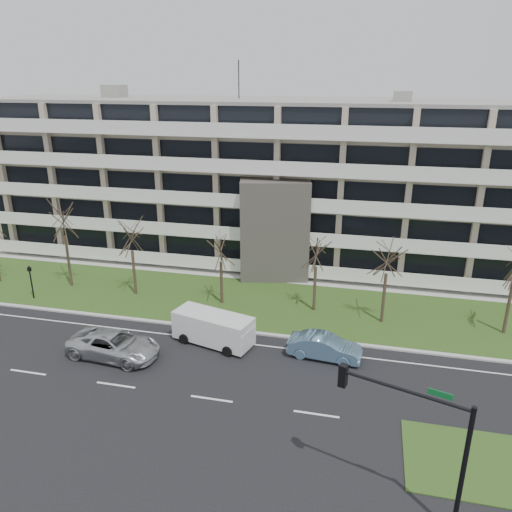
% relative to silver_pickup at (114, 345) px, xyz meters
% --- Properties ---
extents(ground, '(160.00, 160.00, 0.00)m').
position_rel_silver_pickup_xyz_m(ground, '(7.62, -2.96, -0.85)').
color(ground, black).
rests_on(ground, ground).
extents(grass_verge, '(90.00, 10.00, 0.06)m').
position_rel_silver_pickup_xyz_m(grass_verge, '(7.62, 10.04, -0.82)').
color(grass_verge, '#294B19').
rests_on(grass_verge, ground).
extents(curb, '(90.00, 0.35, 0.12)m').
position_rel_silver_pickup_xyz_m(curb, '(7.62, 5.04, -0.79)').
color(curb, '#B2B2AD').
rests_on(curb, ground).
extents(sidewalk, '(90.00, 2.00, 0.08)m').
position_rel_silver_pickup_xyz_m(sidewalk, '(7.62, 15.54, -0.81)').
color(sidewalk, '#B2B2AD').
rests_on(sidewalk, ground).
extents(grass_median, '(7.00, 5.00, 0.06)m').
position_rel_silver_pickup_xyz_m(grass_median, '(21.62, -4.96, -0.82)').
color(grass_median, '#294B19').
rests_on(grass_median, ground).
extents(lane_edge_line, '(90.00, 0.12, 0.01)m').
position_rel_silver_pickup_xyz_m(lane_edge_line, '(7.62, 3.54, -0.84)').
color(lane_edge_line, white).
rests_on(lane_edge_line, ground).
extents(apartment_building, '(60.50, 15.10, 18.75)m').
position_rel_silver_pickup_xyz_m(apartment_building, '(7.61, 22.36, 6.77)').
color(apartment_building, '#B8A88F').
rests_on(apartment_building, ground).
extents(silver_pickup, '(6.33, 3.34, 1.70)m').
position_rel_silver_pickup_xyz_m(silver_pickup, '(0.00, 0.00, 0.00)').
color(silver_pickup, silver).
rests_on(silver_pickup, ground).
extents(blue_sedan, '(4.91, 2.09, 1.57)m').
position_rel_silver_pickup_xyz_m(blue_sedan, '(13.43, 2.98, -0.06)').
color(blue_sedan, '#78A7D0').
rests_on(blue_sedan, ground).
extents(white_van, '(5.89, 3.42, 2.15)m').
position_rel_silver_pickup_xyz_m(white_van, '(5.87, 3.13, 0.44)').
color(white_van, white).
rests_on(white_van, ground).
extents(traffic_signal, '(5.22, 1.97, 6.32)m').
position_rel_silver_pickup_xyz_m(traffic_signal, '(18.17, -8.63, 3.24)').
color(traffic_signal, black).
rests_on(traffic_signal, ground).
extents(pedestrian_signal, '(0.31, 0.27, 2.92)m').
position_rel_silver_pickup_xyz_m(pedestrian_signal, '(-10.90, 6.66, 1.01)').
color(pedestrian_signal, black).
rests_on(pedestrian_signal, ground).
extents(tree_1, '(4.13, 4.13, 8.26)m').
position_rel_silver_pickup_xyz_m(tree_1, '(-9.34, 9.75, 5.57)').
color(tree_1, '#382B21').
rests_on(tree_1, ground).
extents(tree_2, '(3.49, 3.49, 6.98)m').
position_rel_silver_pickup_xyz_m(tree_2, '(-3.07, 9.42, 4.57)').
color(tree_2, '#382B21').
rests_on(tree_2, ground).
extents(tree_3, '(3.20, 3.20, 6.39)m').
position_rel_silver_pickup_xyz_m(tree_3, '(4.52, 9.39, 4.11)').
color(tree_3, '#382B21').
rests_on(tree_3, ground).
extents(tree_4, '(3.28, 3.28, 6.55)m').
position_rel_silver_pickup_xyz_m(tree_4, '(11.94, 9.79, 4.24)').
color(tree_4, '#382B21').
rests_on(tree_4, ground).
extents(tree_5, '(3.49, 3.49, 6.97)m').
position_rel_silver_pickup_xyz_m(tree_5, '(17.13, 8.94, 4.57)').
color(tree_5, '#382B21').
rests_on(tree_5, ground).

